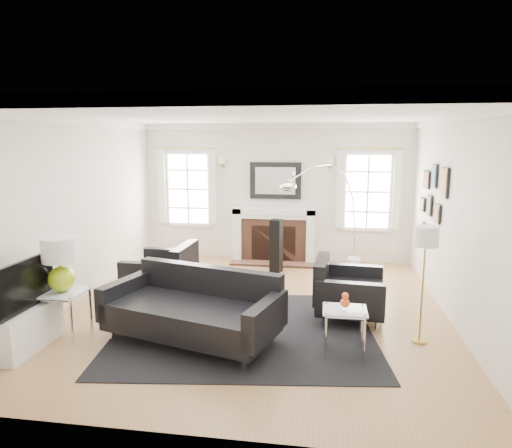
% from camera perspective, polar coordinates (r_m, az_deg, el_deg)
% --- Properties ---
extents(floor, '(6.00, 6.00, 0.00)m').
position_cam_1_polar(floor, '(6.85, -0.37, -10.54)').
color(floor, '#9E7142').
rests_on(floor, ground).
extents(back_wall, '(5.50, 0.04, 2.80)m').
position_cam_1_polar(back_wall, '(9.44, 2.46, 3.94)').
color(back_wall, silver).
rests_on(back_wall, floor).
extents(front_wall, '(5.50, 0.04, 2.80)m').
position_cam_1_polar(front_wall, '(3.62, -7.84, -6.33)').
color(front_wall, silver).
rests_on(front_wall, floor).
extents(left_wall, '(0.04, 6.00, 2.80)m').
position_cam_1_polar(left_wall, '(7.42, -21.86, 1.52)').
color(left_wall, silver).
rests_on(left_wall, floor).
extents(right_wall, '(0.04, 6.00, 2.80)m').
position_cam_1_polar(right_wall, '(6.64, 23.75, 0.45)').
color(right_wall, silver).
rests_on(right_wall, floor).
extents(ceiling, '(5.50, 6.00, 0.02)m').
position_cam_1_polar(ceiling, '(6.42, -0.40, 13.55)').
color(ceiling, white).
rests_on(ceiling, back_wall).
extents(crown_molding, '(5.50, 6.00, 0.12)m').
position_cam_1_polar(crown_molding, '(6.41, -0.40, 13.01)').
color(crown_molding, white).
rests_on(crown_molding, back_wall).
extents(fireplace, '(1.70, 0.69, 1.11)m').
position_cam_1_polar(fireplace, '(9.36, 2.28, -1.42)').
color(fireplace, white).
rests_on(fireplace, floor).
extents(mantel_mirror, '(1.05, 0.07, 0.75)m').
position_cam_1_polar(mantel_mirror, '(9.37, 2.44, 5.44)').
color(mantel_mirror, black).
rests_on(mantel_mirror, back_wall).
extents(window_left, '(1.24, 0.15, 1.62)m').
position_cam_1_polar(window_left, '(9.75, -8.48, 4.39)').
color(window_left, white).
rests_on(window_left, back_wall).
extents(window_right, '(1.24, 0.15, 1.62)m').
position_cam_1_polar(window_right, '(9.36, 13.78, 3.97)').
color(window_right, white).
rests_on(window_right, back_wall).
extents(gallery_wall, '(0.04, 1.73, 1.29)m').
position_cam_1_polar(gallery_wall, '(7.86, 21.17, 3.00)').
color(gallery_wall, black).
rests_on(gallery_wall, right_wall).
extents(tv_unit, '(0.35, 1.00, 1.09)m').
position_cam_1_polar(tv_unit, '(6.13, -26.77, -10.92)').
color(tv_unit, white).
rests_on(tv_unit, floor).
extents(area_rug, '(3.62, 3.14, 0.01)m').
position_cam_1_polar(area_rug, '(6.12, -1.55, -13.07)').
color(area_rug, black).
rests_on(area_rug, floor).
extents(sofa, '(2.34, 1.54, 0.70)m').
position_cam_1_polar(sofa, '(5.78, -7.68, -10.56)').
color(sofa, black).
rests_on(sofa, floor).
extents(armchair_left, '(0.99, 1.09, 0.71)m').
position_cam_1_polar(armchair_left, '(7.37, -11.34, -6.00)').
color(armchair_left, black).
rests_on(armchair_left, floor).
extents(armchair_right, '(1.00, 1.09, 0.69)m').
position_cam_1_polar(armchair_right, '(6.50, 11.09, -8.28)').
color(armchair_right, black).
rests_on(armchair_right, floor).
extents(coffee_table, '(0.92, 0.92, 0.41)m').
position_cam_1_polar(coffee_table, '(6.58, -9.82, -8.12)').
color(coffee_table, silver).
rests_on(coffee_table, floor).
extents(side_table_left, '(0.54, 0.54, 0.59)m').
position_cam_1_polar(side_table_left, '(6.26, -22.95, -8.71)').
color(side_table_left, silver).
rests_on(side_table_left, floor).
extents(nesting_table, '(0.50, 0.42, 0.55)m').
position_cam_1_polar(nesting_table, '(5.42, 11.00, -11.57)').
color(nesting_table, silver).
rests_on(nesting_table, floor).
extents(gourd_lamp, '(0.43, 0.43, 0.69)m').
position_cam_1_polar(gourd_lamp, '(6.12, -23.28, -4.23)').
color(gourd_lamp, '#A3C418').
rests_on(gourd_lamp, side_table_left).
extents(orange_vase, '(0.11, 0.11, 0.18)m').
position_cam_1_polar(orange_vase, '(5.35, 11.08, -9.42)').
color(orange_vase, '#DD491C').
rests_on(orange_vase, nesting_table).
extents(arc_floor_lamp, '(1.49, 1.38, 2.12)m').
position_cam_1_polar(arc_floor_lamp, '(8.48, 8.44, 1.39)').
color(arc_floor_lamp, white).
rests_on(arc_floor_lamp, floor).
extents(stick_floor_lamp, '(0.29, 0.29, 1.45)m').
position_cam_1_polar(stick_floor_lamp, '(5.76, 20.45, -2.18)').
color(stick_floor_lamp, '#AA8E3B').
rests_on(stick_floor_lamp, floor).
extents(speaker_tower, '(0.25, 0.25, 1.01)m').
position_cam_1_polar(speaker_tower, '(8.60, 2.55, -2.74)').
color(speaker_tower, black).
rests_on(speaker_tower, floor).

